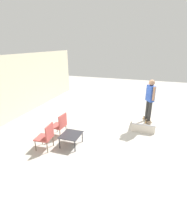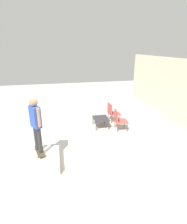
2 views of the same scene
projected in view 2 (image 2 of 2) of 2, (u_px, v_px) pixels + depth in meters
The scene contains 7 objects.
ground_plane at pixel (78, 144), 6.66m from camera, with size 24.00×24.00×0.00m, color #B7B2A8.
skate_ramp_box at pixel (44, 160), 5.41m from camera, with size 1.18×0.94×0.38m.
skateboard_on_ramp at pixel (40, 151), 5.43m from camera, with size 0.75×0.39×0.07m.
person_skater at pixel (36, 121), 5.08m from camera, with size 0.50×0.37×1.69m.
coffee_table at pixel (101, 119), 7.97m from camera, with size 0.78×0.69×0.43m.
patio_chair_left at pixel (112, 112), 8.50m from camera, with size 0.56×0.56×0.94m.
patio_chair_right at pixel (119, 119), 7.61m from camera, with size 0.56×0.56×0.94m.
Camera 2 is at (5.81, -0.60, 3.48)m, focal length 28.00 mm.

